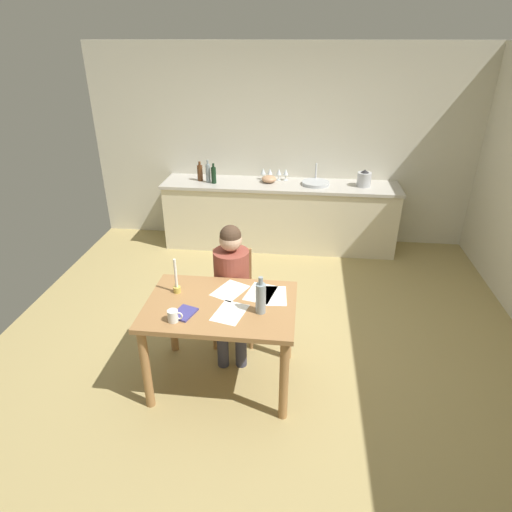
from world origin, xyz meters
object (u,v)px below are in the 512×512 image
Objects in this scene: person_seated at (232,282)px; dining_table at (221,317)px; candlestick at (177,283)px; bottle_vinegar at (208,173)px; bottle_oil at (200,173)px; wine_glass_by_kettle at (279,172)px; bottle_wine_red at (214,175)px; stovetop_kettle at (364,179)px; book_magazine at (184,313)px; wine_bottle_on_table at (261,298)px; wine_glass_back_left at (270,172)px; wine_glass_back_right at (263,172)px; chair_at_table at (233,291)px; wine_glass_near_sink at (286,172)px; coffee_mug at (173,316)px; sink_unit at (316,183)px; mixing_bowl at (269,179)px.

dining_table is at bearing -90.18° from person_seated.
candlestick is 2.59m from bottle_vinegar.
bottle_oil is (-0.79, 2.75, 0.36)m from dining_table.
person_seated is 4.04× the size of bottle_vinegar.
dining_table is at bearing -18.84° from candlestick.
candlestick reaches higher than wine_glass_by_kettle.
bottle_wine_red reaches higher than stovetop_kettle.
dining_table is at bearing -116.44° from stovetop_kettle.
book_magazine is 0.62× the size of wine_bottle_on_table.
person_seated is 0.73m from book_magazine.
wine_glass_back_left reaches higher than book_magazine.
wine_glass_back_right is (0.63, 0.24, -0.00)m from bottle_wine_red.
stovetop_kettle is (1.38, 2.10, 0.51)m from chair_at_table.
wine_glass_back_left is (0.14, 2.90, 0.36)m from dining_table.
bottle_oil is 1.68× the size of wine_glass_near_sink.
wine_glass_back_right is (0.71, 0.20, -0.02)m from bottle_vinegar.
bottle_oil reaches higher than dining_table.
stovetop_kettle is (1.61, 2.92, 0.22)m from book_magazine.
bottle_vinegar is at bearing 103.85° from dining_table.
chair_at_table is 0.90m from wine_bottle_on_table.
stovetop_kettle is (1.67, 3.02, 0.18)m from coffee_mug.
candlestick is 0.34m from book_magazine.
candlestick is at bearing -104.83° from wine_glass_near_sink.
stovetop_kettle is (1.75, 2.62, 0.14)m from candlestick.
wine_glass_near_sink and wine_glass_by_kettle have the same top height.
person_seated reaches higher than candlestick.
wine_bottle_on_table reaches higher than wine_glass_back_right.
person_seated is at bearing -121.31° from stovetop_kettle.
chair_at_table is 2.89× the size of candlestick.
candlestick is 1.00× the size of wine_bottle_on_table.
person_seated is 2.41m from bottle_oil.
sink_unit is at bearing 2.28° from bottle_vinegar.
wine_glass_back_right is (-0.30, 0.00, 0.00)m from wine_glass_near_sink.
book_magazine is at bearing -110.08° from person_seated.
stovetop_kettle reaches higher than wine_bottle_on_table.
book_magazine is at bearing -97.34° from mixing_bowl.
chair_at_table is 1.01m from coffee_mug.
mixing_bowl is at bearing 100.88° from book_magazine.
person_seated reaches higher than wine_bottle_on_table.
sink_unit is at bearing -0.00° from bottle_oil.
bottle_oil reaches higher than coffee_mug.
stovetop_kettle is 1.43× the size of wine_glass_by_kettle.
sink_unit is (0.77, 2.10, 0.43)m from chair_at_table.
candlestick is 0.74m from wine_bottle_on_table.
candlestick is 1.02× the size of bottle_vinegar.
candlestick is 1.61× the size of book_magazine.
dining_table is 2.93m from wine_glass_by_kettle.
bottle_oil is 0.85m from wine_glass_back_right.
bottle_wine_red is at bearing 94.54° from candlestick.
wine_glass_back_left is (0.38, 3.07, 0.23)m from book_magazine.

